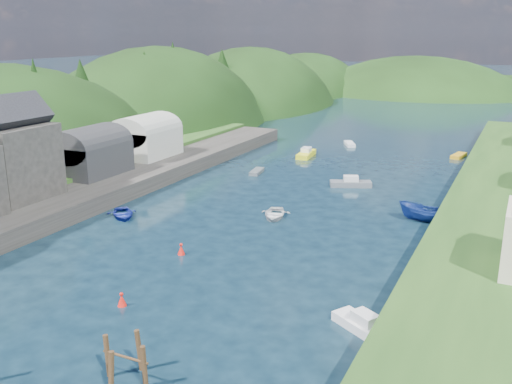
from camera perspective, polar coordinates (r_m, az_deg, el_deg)
The scene contains 10 objects.
ground at distance 78.72m, azimuth 6.93°, elevation 1.15°, with size 600.00×600.00×0.00m, color black.
hillside_left at distance 122.51m, azimuth -9.55°, elevation 2.50°, with size 44.00×245.56×52.00m.
far_hills at distance 199.97m, azimuth 18.82°, elevation 6.22°, with size 103.00×68.00×44.00m.
hill_trees at distance 90.29m, azimuth 10.68°, elevation 10.08°, with size 89.98×150.48×12.45m.
quay_left at distance 66.73m, azimuth -22.11°, elevation -1.74°, with size 12.00×110.00×2.00m, color #2D2B28.
boat_sheds at distance 80.45m, azimuth -13.50°, elevation 5.00°, with size 7.00×21.00×7.50m.
piling_cluster_far at distance 35.51m, azimuth -12.87°, elevation -16.52°, with size 3.17×2.96×3.25m.
channel_buoy_near at distance 44.39m, azimuth -13.27°, elevation -10.46°, with size 0.70×0.70×1.10m.
channel_buoy_far at distance 52.96m, azimuth -7.49°, elevation -5.73°, with size 0.70×0.70×1.10m.
moored_boats at distance 53.69m, azimuth -3.64°, elevation -5.12°, with size 36.13×95.80×2.29m.
Camera 1 is at (24.06, -22.27, 19.86)m, focal length 40.00 mm.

